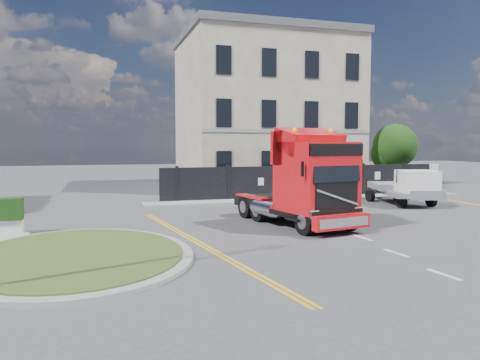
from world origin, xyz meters
name	(u,v)px	position (x,y,z in m)	size (l,w,h in m)	color
ground	(265,228)	(0.00, 0.00, 0.00)	(120.00, 120.00, 0.00)	#424244
traffic_island	(76,256)	(-7.00, -3.00, 0.08)	(6.80, 6.80, 0.17)	gray
hoarding_fence	(314,182)	(6.55, 9.00, 1.00)	(18.80, 0.25, 2.00)	black
georgian_building	(264,112)	(6.00, 16.50, 5.77)	(12.30, 10.30, 12.80)	beige
tree	(393,148)	(14.38, 12.10, 3.05)	(3.20, 3.20, 4.80)	#382619
pavement_far	(312,199)	(6.00, 8.10, 0.06)	(20.00, 1.60, 0.12)	gray
truck	(307,184)	(1.69, -0.25, 1.73)	(3.52, 6.76, 3.85)	black
flatbed_pickup	(410,187)	(9.74, 3.91, 1.05)	(3.15, 5.09, 1.95)	slate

